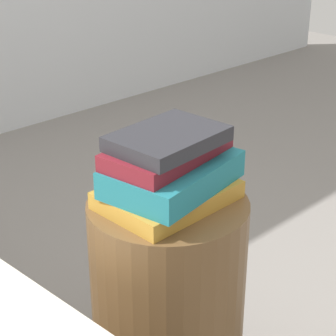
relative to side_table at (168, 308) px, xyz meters
name	(u,v)px	position (x,y,z in m)	size (l,w,h in m)	color
side_table	(168,308)	(0.00, 0.00, 0.00)	(0.36, 0.36, 0.57)	brown
book_ochre	(168,195)	(0.00, 0.00, 0.31)	(0.28, 0.20, 0.04)	#B7842D
book_teal	(172,174)	(0.01, -0.01, 0.36)	(0.29, 0.19, 0.06)	#1E727F
book_maroon	(168,151)	(0.01, 0.01, 0.40)	(0.29, 0.15, 0.04)	maroon
book_charcoal	(169,139)	(0.00, 0.00, 0.44)	(0.24, 0.17, 0.03)	#28282D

